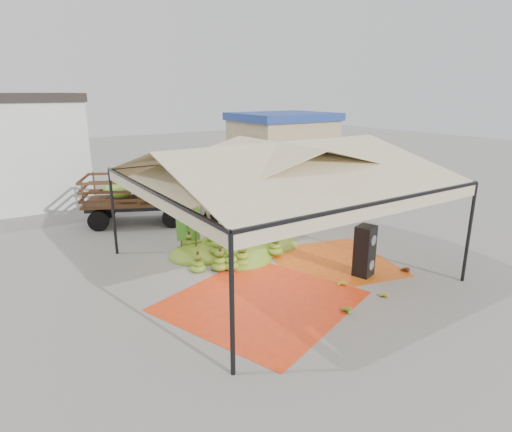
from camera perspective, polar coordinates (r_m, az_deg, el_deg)
ground at (r=14.04m, az=2.72°, el=-6.66°), size 90.00×90.00×0.00m
canopy_tent at (r=13.11m, az=2.92°, el=6.74°), size 8.10×8.10×4.00m
building_tan at (r=29.53m, az=3.57°, el=9.65°), size 6.30×5.30×4.10m
tarp_left at (r=11.82m, az=0.74°, el=-11.26°), size 5.77×5.64×0.01m
tarp_right at (r=14.56m, az=10.20°, el=-6.03°), size 4.42×4.55×0.01m
banana_heap at (r=15.20m, az=-2.26°, el=-2.68°), size 5.13×4.27×1.07m
hand_yellow_a at (r=12.81m, az=11.33°, el=-8.89°), size 0.50×0.46×0.18m
hand_yellow_b at (r=12.43m, az=16.57°, el=-10.09°), size 0.40×0.33×0.18m
hand_red_a at (r=14.28m, az=19.14°, el=-6.73°), size 0.55×0.49×0.22m
hand_red_b at (r=15.36m, az=13.54°, el=-4.65°), size 0.47×0.39×0.20m
hand_green at (r=11.38m, az=11.71°, el=-12.19°), size 0.56×0.50×0.22m
hanging_bunches at (r=14.95m, az=6.81°, el=5.18°), size 1.74×0.24×0.20m
speaker_stack at (r=13.48m, az=14.28°, el=-4.54°), size 0.70×0.65×1.59m
banana_leaves at (r=15.29m, az=-9.22°, el=-4.90°), size 0.96×1.36×3.70m
vendor at (r=17.91m, az=-6.86°, el=1.27°), size 0.75×0.63×1.73m
truck_left at (r=18.81m, az=-11.92°, el=3.14°), size 6.49×4.51×2.12m
truck_right at (r=22.76m, az=1.12°, el=5.63°), size 6.28×3.60×2.04m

